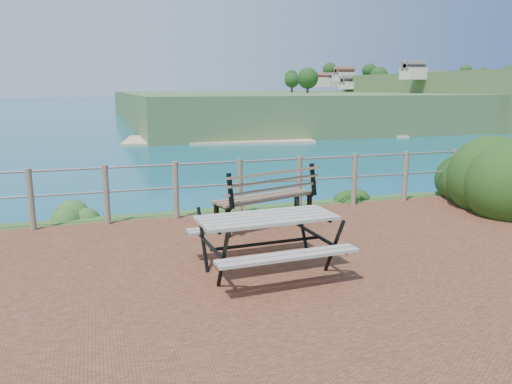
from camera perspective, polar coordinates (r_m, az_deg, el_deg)
ground at (r=6.06m, az=7.12°, el=-10.12°), size 10.00×7.00×0.12m
ocean at (r=205.11m, az=-17.53°, el=10.71°), size 1200.00×1200.00×0.00m
safety_railing at (r=8.93m, az=-1.86°, el=0.98°), size 9.40×0.10×1.00m
distant_bay at (r=271.92m, az=22.68°, el=10.18°), size 290.00×232.36×24.00m
picnic_table at (r=6.14m, az=1.25°, el=-5.24°), size 1.71×1.45×0.71m
park_bench at (r=8.07m, az=1.03°, el=0.43°), size 1.83×0.97×1.00m
shrub_right_edge at (r=11.44m, az=22.77°, el=-0.46°), size 1.22×1.22×1.74m
shrub_lip_west at (r=9.52m, az=-19.77°, el=-2.58°), size 0.75×0.75×0.49m
shrub_lip_east at (r=10.38m, az=11.30°, el=-0.93°), size 0.68×0.68×0.39m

